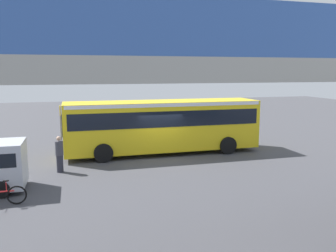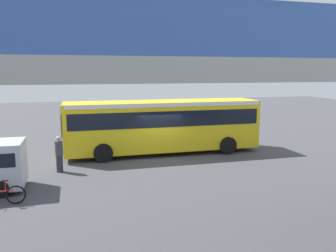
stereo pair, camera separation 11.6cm
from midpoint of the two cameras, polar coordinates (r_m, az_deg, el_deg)
ground at (r=20.28m, az=-1.64°, el=-5.06°), size 80.00×80.00×0.00m
city_bus at (r=20.89m, az=-1.01°, el=0.62°), size 11.54×2.85×3.15m
bicycle_red at (r=14.46m, az=-25.78°, el=-10.27°), size 1.77×0.44×0.96m
pedestrian at (r=17.91m, az=-17.49°, el=-4.46°), size 0.38×0.38×1.79m
traffic_sign at (r=22.67m, az=-17.29°, el=0.89°), size 0.08×0.60×2.80m
lane_dash_leftmost at (r=23.46m, az=6.63°, el=-3.18°), size 2.00×0.20×0.01m
lane_dash_left at (r=22.29m, az=-2.96°, el=-3.78°), size 2.00×0.20×0.01m
lane_dash_centre at (r=21.79m, az=-13.30°, el=-4.30°), size 2.00×0.20×0.01m
pedestrian_overpass at (r=8.94m, az=16.44°, el=6.93°), size 31.55×2.60×6.29m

